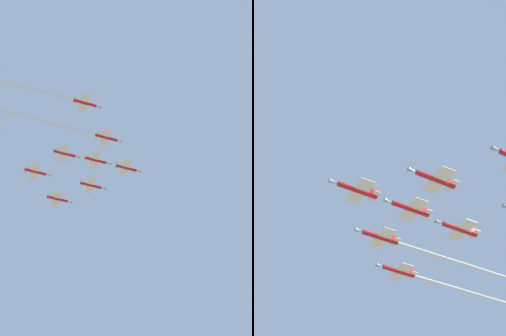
{
  "view_description": "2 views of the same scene",
  "coord_description": "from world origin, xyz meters",
  "views": [
    {
      "loc": [
        -21.26,
        -112.11,
        2.8
      ],
      "look_at": [
        6.69,
        5.86,
        189.37
      ],
      "focal_mm": 56.12,
      "sensor_mm": 36.0,
      "label": 1
    },
    {
      "loc": [
        36.46,
        82.27,
        118.05
      ],
      "look_at": [
        2.48,
        8.4,
        195.53
      ],
      "focal_mm": 53.69,
      "sensor_mm": 36.0,
      "label": 2
    }
  ],
  "objects": [
    {
      "name": "jet_lead",
      "position": [
        6.94,
        5.88,
        189.38
      ],
      "size": [
        11.7,
        8.51,
        2.44
      ],
      "rotation": [
        0.0,
        0.0,
        4.78
      ],
      "color": "red"
    },
    {
      "name": "jet_port_inner",
      "position": [
        -5.95,
        17.22,
        188.08
      ],
      "size": [
        11.7,
        8.51,
        2.44
      ],
      "rotation": [
        0.0,
        0.0,
        4.78
      ],
      "color": "red"
    },
    {
      "name": "jet_starboard_inner",
      "position": [
        -25.76,
        -8.36,
        188.79
      ],
      "size": [
        69.01,
        8.57,
        2.44
      ],
      "rotation": [
        0.0,
        0.0,
        4.78
      ],
      "color": "red"
    },
    {
      "name": "jet_port_outer",
      "position": [
        -6.39,
        5.03,
        189.35
      ],
      "size": [
        11.7,
        8.51,
        2.44
      ],
      "rotation": [
        0.0,
        0.0,
        4.78
      ],
      "color": "red"
    },
    {
      "name": "jet_starboard_outer",
      "position": [
        -18.83,
        28.57,
        189.15
      ],
      "size": [
        11.7,
        8.51,
        2.44
      ],
      "rotation": [
        0.0,
        0.0,
        4.78
      ],
      "color": "red"
    },
    {
      "name": "jet_center_rear",
      "position": [
        -40.14,
        -21.44,
        189.66
      ],
      "size": [
        75.67,
        9.0,
        2.44
      ],
      "rotation": [
        0.0,
        0.0,
        4.78
      ],
      "color": "red"
    },
    {
      "name": "jet_port_trail",
      "position": [
        -19.71,
        4.18,
        188.33
      ],
      "size": [
        11.7,
        8.51,
        2.44
      ],
      "rotation": [
        0.0,
        0.0,
        4.78
      ],
      "color": "red"
    },
    {
      "name": "jet_starboard_trail",
      "position": [
        -30.18,
        15.68,
        187.93
      ],
      "size": [
        11.7,
        8.51,
        2.44
      ],
      "rotation": [
        0.0,
        0.0,
        4.78
      ],
      "color": "red"
    }
  ]
}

